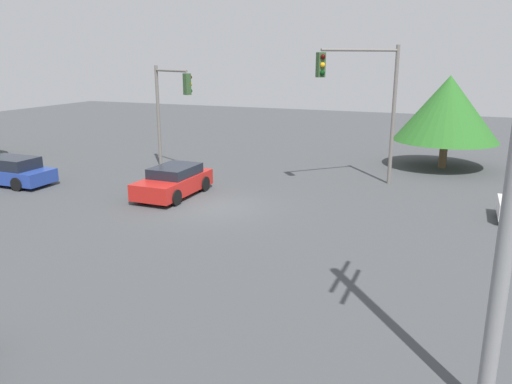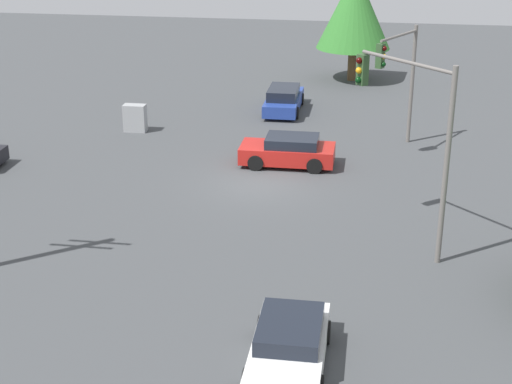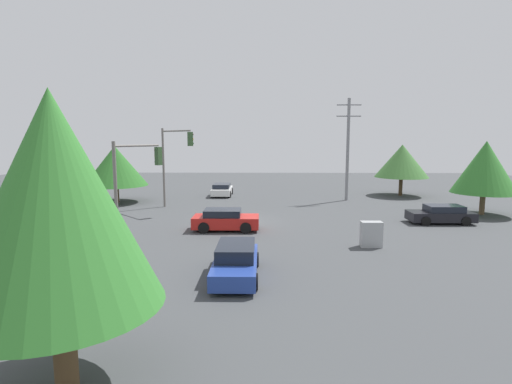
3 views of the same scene
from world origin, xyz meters
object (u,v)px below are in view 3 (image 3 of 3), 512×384
Objects in this scene: sedan_white at (222,190)px; electrical_cabinet at (371,234)px; sedan_blue at (236,261)px; sedan_red at (225,220)px; traffic_signal_cross at (135,173)px; traffic_signal_main at (174,154)px; sedan_dark at (441,214)px.

sedan_white is 21.31m from electrical_cabinet.
sedan_blue reaches higher than sedan_red.
sedan_blue is at bearing -104.70° from traffic_signal_cross.
sedan_red is at bearing 155.01° from electrical_cabinet.
sedan_red is at bearing -29.09° from traffic_signal_cross.
electrical_cabinet is (6.85, 4.70, 0.03)m from sedan_blue.
sedan_white is 0.73× the size of traffic_signal_cross.
traffic_signal_cross is at bearing 176.03° from electrical_cabinet.
traffic_signal_cross reaches higher than sedan_blue.
sedan_red is at bearing -81.77° from sedan_blue.
sedan_red is (1.75, -15.15, 0.05)m from sedan_white.
electrical_cabinet is (9.82, -18.92, 0.08)m from sedan_white.
sedan_white is 9.17m from traffic_signal_main.
sedan_white is 3.00× the size of electrical_cabinet.
sedan_blue is 1.11× the size of sedan_white.
electrical_cabinet is (12.70, -0.88, -3.13)m from traffic_signal_cross.
sedan_blue is 1.07× the size of sedan_dark.
electrical_cabinet reaches higher than sedan_blue.
traffic_signal_main reaches higher than sedan_blue.
sedan_dark is (14.45, 2.33, -0.05)m from sedan_red.
traffic_signal_main is (-6.01, 15.89, 3.84)m from sedan_blue.
traffic_signal_cross is at bearing -58.06° from sedan_red.
sedan_white is at bearing 19.91° from traffic_signal_cross.
traffic_signal_main is 10.33m from traffic_signal_cross.
sedan_blue is at bearing 129.24° from sedan_dark.
sedan_blue is 0.81× the size of traffic_signal_cross.
traffic_signal_cross reaches higher than sedan_white.
sedan_dark is 0.76× the size of traffic_signal_cross.
sedan_blue reaches higher than sedan_dark.
traffic_signal_cross reaches higher than sedan_dark.
electrical_cabinet reaches higher than sedan_white.
electrical_cabinet is at bearing -145.54° from sedan_blue.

